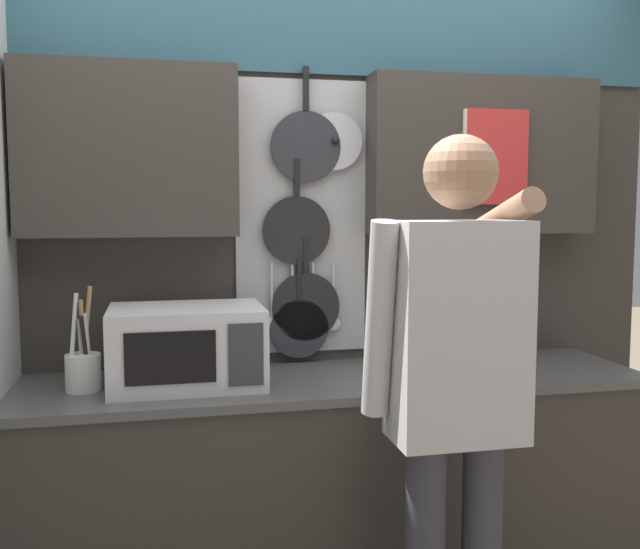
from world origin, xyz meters
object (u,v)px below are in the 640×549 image
(knife_block, at_px, (465,343))
(utensil_crock, at_px, (83,367))
(microwave, at_px, (187,346))
(person, at_px, (455,376))

(knife_block, bearing_deg, utensil_crock, 179.94)
(microwave, distance_m, person, 0.90)
(microwave, xyz_separation_m, person, (0.75, -0.50, -0.02))
(knife_block, xyz_separation_m, person, (-0.25, -0.50, 0.01))
(knife_block, bearing_deg, person, -117.00)
(microwave, xyz_separation_m, knife_block, (1.01, 0.00, -0.03))
(microwave, height_order, person, person)
(knife_block, distance_m, person, 0.56)
(microwave, height_order, knife_block, knife_block)
(knife_block, bearing_deg, microwave, -179.97)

